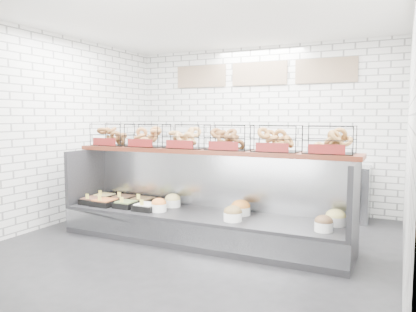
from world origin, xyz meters
The scene contains 5 objects.
ground centered at (0.00, 0.00, 0.00)m, with size 5.50×5.50×0.00m, color black.
room_shell centered at (0.00, 0.60, 2.06)m, with size 5.02×5.51×3.01m.
display_case centered at (-0.02, 0.35, 0.33)m, with size 4.00×0.90×1.20m.
bagel_shelf centered at (0.00, 0.52, 1.39)m, with size 4.10×0.50×0.40m.
prep_counter centered at (-0.01, 2.43, 0.47)m, with size 4.00×0.60×1.20m.
Camera 1 is at (2.44, -4.52, 1.71)m, focal length 35.00 mm.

